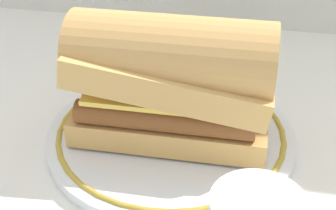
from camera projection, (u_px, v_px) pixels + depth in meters
name	position (u px, v px, depth m)	size (l,w,h in m)	color
ground_plane	(169.00, 146.00, 0.52)	(1.50, 1.50, 0.00)	white
plate	(168.00, 134.00, 0.52)	(0.26, 0.26, 0.01)	white
sausage_sandwich	(168.00, 78.00, 0.49)	(0.20, 0.10, 0.13)	tan
butter_knife	(226.00, 58.00, 0.68)	(0.03, 0.16, 0.01)	silver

